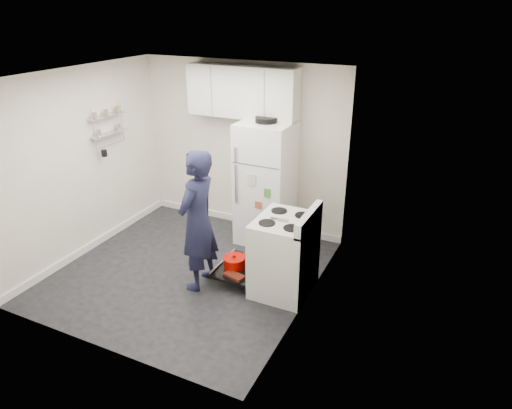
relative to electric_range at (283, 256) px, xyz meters
The scene contains 7 objects.
room 1.49m from the electric_range, behind, with size 3.21×3.21×2.51m.
electric_range is the anchor object (origin of this frame).
open_oven_door 0.67m from the electric_range, behind, with size 0.55×0.73×0.22m.
refrigerator 1.38m from the electric_range, 123.35° to the left, with size 0.72×0.74×1.83m.
upper_cabinets 2.38m from the electric_range, 132.27° to the left, with size 1.60×0.33×0.70m, color silver.
wall_shelf_rack 3.05m from the electric_range, behind, with size 0.14×0.60×0.61m.
person 1.09m from the electric_range, 161.27° to the right, with size 0.63×0.42×1.74m, color #191A38.
Camera 1 is at (2.97, -4.24, 3.24)m, focal length 32.00 mm.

